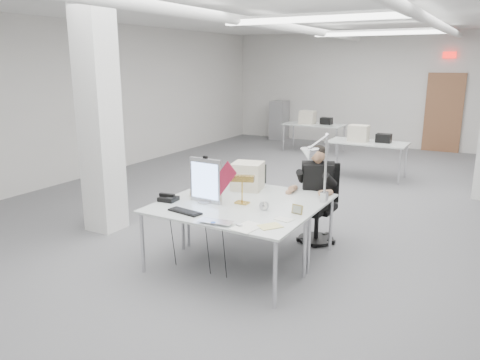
# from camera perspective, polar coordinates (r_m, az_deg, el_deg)

# --- Properties ---
(room_shell) EXTENTS (10.04, 14.04, 3.24)m
(room_shell) POSITION_cam_1_polar(r_m,az_deg,el_deg) (7.35, 8.88, 8.68)
(room_shell) COLOR #59595C
(room_shell) RESTS_ON ground
(desk_main) EXTENTS (1.80, 0.90, 0.02)m
(desk_main) POSITION_cam_1_polar(r_m,az_deg,el_deg) (5.22, -2.18, -4.10)
(desk_main) COLOR silver
(desk_main) RESTS_ON room_shell
(desk_second) EXTENTS (1.80, 0.90, 0.02)m
(desk_second) POSITION_cam_1_polar(r_m,az_deg,el_deg) (5.97, 2.32, -1.73)
(desk_second) COLOR silver
(desk_second) RESTS_ON room_shell
(bg_desk_a) EXTENTS (1.60, 0.80, 0.02)m
(bg_desk_a) POSITION_cam_1_polar(r_m,az_deg,el_deg) (10.15, 15.29, 4.42)
(bg_desk_a) COLOR silver
(bg_desk_a) RESTS_ON room_shell
(bg_desk_b) EXTENTS (1.60, 0.80, 0.02)m
(bg_desk_b) POSITION_cam_1_polar(r_m,az_deg,el_deg) (12.81, 9.04, 6.70)
(bg_desk_b) COLOR silver
(bg_desk_b) RESTS_ON room_shell
(filing_cabinet) EXTENTS (0.45, 0.55, 1.20)m
(filing_cabinet) POSITION_cam_1_polar(r_m,az_deg,el_deg) (14.81, 4.79, 7.27)
(filing_cabinet) COLOR gray
(filing_cabinet) RESTS_ON room_shell
(office_chair) EXTENTS (0.76, 0.76, 1.17)m
(office_chair) POSITION_cam_1_polar(r_m,az_deg,el_deg) (6.34, 9.42, -2.45)
(office_chair) COLOR black
(office_chair) RESTS_ON room_shell
(seated_person) EXTENTS (0.70, 0.76, 0.92)m
(seated_person) POSITION_cam_1_polar(r_m,az_deg,el_deg) (6.21, 9.38, 0.22)
(seated_person) COLOR black
(seated_person) RESTS_ON office_chair
(monitor) EXTENTS (0.43, 0.06, 0.53)m
(monitor) POSITION_cam_1_polar(r_m,az_deg,el_deg) (5.54, -4.21, -0.06)
(monitor) COLOR #AEAEB3
(monitor) RESTS_ON desk_main
(pennant) EXTENTS (0.41, 0.10, 0.45)m
(pennant) POSITION_cam_1_polar(r_m,az_deg,el_deg) (5.36, -2.06, 0.07)
(pennant) COLOR maroon
(pennant) RESTS_ON monitor
(keyboard) EXTENTS (0.43, 0.19, 0.02)m
(keyboard) POSITION_cam_1_polar(r_m,az_deg,el_deg) (5.24, -6.73, -3.86)
(keyboard) COLOR black
(keyboard) RESTS_ON desk_main
(laptop) EXTENTS (0.39, 0.28, 0.03)m
(laptop) POSITION_cam_1_polar(r_m,az_deg,el_deg) (4.82, -3.30, -5.35)
(laptop) COLOR silver
(laptop) RESTS_ON desk_main
(mouse) EXTENTS (0.10, 0.08, 0.03)m
(mouse) POSITION_cam_1_polar(r_m,az_deg,el_deg) (4.78, -0.12, -5.48)
(mouse) COLOR #B9BABF
(mouse) RESTS_ON desk_main
(bankers_lamp) EXTENTS (0.29, 0.19, 0.31)m
(bankers_lamp) POSITION_cam_1_polar(r_m,az_deg,el_deg) (5.50, 0.26, -1.33)
(bankers_lamp) COLOR #C6873E
(bankers_lamp) RESTS_ON desk_main
(desk_phone) EXTENTS (0.22, 0.20, 0.05)m
(desk_phone) POSITION_cam_1_polar(r_m,az_deg,el_deg) (5.70, -8.71, -2.28)
(desk_phone) COLOR black
(desk_phone) RESTS_ON desk_main
(picture_frame_left) EXTENTS (0.13, 0.05, 0.10)m
(picture_frame_left) POSITION_cam_1_polar(r_m,az_deg,el_deg) (5.83, -5.54, -1.56)
(picture_frame_left) COLOR olive
(picture_frame_left) RESTS_ON desk_main
(picture_frame_right) EXTENTS (0.14, 0.05, 0.11)m
(picture_frame_right) POSITION_cam_1_polar(r_m,az_deg,el_deg) (5.19, 7.00, -3.55)
(picture_frame_right) COLOR olive
(picture_frame_right) RESTS_ON desk_main
(desk_clock) EXTENTS (0.11, 0.07, 0.11)m
(desk_clock) POSITION_cam_1_polar(r_m,az_deg,el_deg) (5.29, 2.95, -3.15)
(desk_clock) COLOR #B2B3B7
(desk_clock) RESTS_ON desk_main
(paper_stack_a) EXTENTS (0.27, 0.36, 0.01)m
(paper_stack_a) POSITION_cam_1_polar(r_m,az_deg,el_deg) (4.76, 0.89, -5.76)
(paper_stack_a) COLOR white
(paper_stack_a) RESTS_ON desk_main
(paper_stack_b) EXTENTS (0.27, 0.29, 0.01)m
(paper_stack_b) POSITION_cam_1_polar(r_m,az_deg,el_deg) (4.79, 3.67, -5.65)
(paper_stack_b) COLOR #E5DD89
(paper_stack_b) RESTS_ON desk_main
(paper_stack_c) EXTENTS (0.21, 0.16, 0.01)m
(paper_stack_c) POSITION_cam_1_polar(r_m,az_deg,el_deg) (5.00, 5.35, -4.80)
(paper_stack_c) COLOR silver
(paper_stack_c) RESTS_ON desk_main
(beige_monitor) EXTENTS (0.44, 0.43, 0.36)m
(beige_monitor) POSITION_cam_1_polar(r_m,az_deg,el_deg) (6.11, 0.95, 0.49)
(beige_monitor) COLOR beige
(beige_monitor) RESTS_ON desk_second
(architect_lamp) EXTENTS (0.37, 0.74, 0.90)m
(architect_lamp) POSITION_cam_1_polar(r_m,az_deg,el_deg) (5.36, 9.52, 1.33)
(architect_lamp) COLOR silver
(architect_lamp) RESTS_ON desk_second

